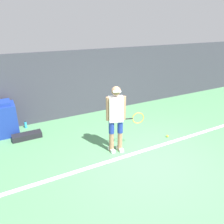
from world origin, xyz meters
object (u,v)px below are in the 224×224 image
at_px(tennis_ball, 167,136).
at_px(covered_chair, 5,119).
at_px(water_bottle, 26,125).
at_px(equipment_bag, 27,136).
at_px(tennis_player, 116,117).

bearing_deg(tennis_ball, covered_chair, 149.57).
xyz_separation_m(tennis_ball, covered_chair, (-4.08, 2.40, 0.46)).
relative_size(tennis_ball, water_bottle, 0.31).
xyz_separation_m(tennis_ball, equipment_bag, (-3.60, 1.84, 0.04)).
height_order(tennis_ball, water_bottle, water_bottle).
height_order(tennis_player, tennis_ball, tennis_player).
bearing_deg(covered_chair, tennis_ball, -30.43).
bearing_deg(equipment_bag, covered_chair, 130.65).
distance_m(tennis_ball, equipment_bag, 4.04).
xyz_separation_m(tennis_ball, water_bottle, (-3.53, 2.58, 0.07)).
height_order(tennis_ball, equipment_bag, equipment_bag).
bearing_deg(water_bottle, equipment_bag, -95.09).
relative_size(tennis_player, water_bottle, 7.74).
bearing_deg(tennis_player, covered_chair, 154.40).
height_order(tennis_player, equipment_bag, tennis_player).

